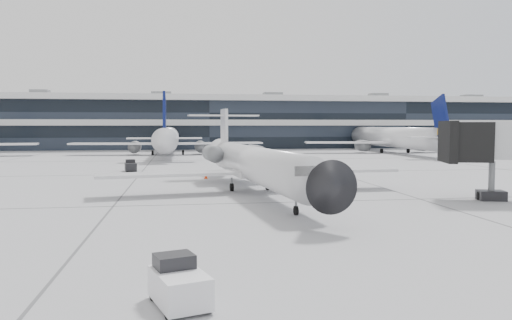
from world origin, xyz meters
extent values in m
plane|color=gray|center=(0.00, 0.00, 0.00)|extent=(220.00, 220.00, 0.00)
cube|color=black|center=(0.00, 82.00, 5.00)|extent=(170.00, 22.00, 10.00)
cylinder|color=silver|center=(-0.52, 4.24, 2.15)|extent=(4.78, 22.56, 2.52)
cone|color=black|center=(0.75, -8.21, 2.15)|extent=(2.77, 2.86, 2.52)
cone|color=silver|center=(-1.80, 16.88, 2.43)|extent=(2.69, 3.22, 2.40)
cube|color=silver|center=(-6.65, 4.55, 1.49)|extent=(10.54, 4.15, 0.21)
cube|color=silver|center=(5.43, 5.78, 1.49)|extent=(10.35, 2.75, 0.21)
cylinder|color=slate|center=(-3.15, 11.67, 2.52)|extent=(1.72, 3.30, 1.40)
cylinder|color=slate|center=(0.57, 12.05, 2.52)|extent=(1.72, 3.30, 1.40)
cube|color=silver|center=(-1.75, 16.32, 4.39)|extent=(0.51, 2.44, 4.20)
cube|color=silver|center=(-1.78, 16.69, 5.89)|extent=(6.84, 2.17, 0.15)
cylinder|color=black|center=(0.38, -4.59, 0.26)|extent=(0.22, 0.54, 0.52)
cylinder|color=black|center=(-2.10, 5.96, 0.30)|extent=(0.28, 0.62, 0.60)
cylinder|color=black|center=(0.69, 6.24, 0.30)|extent=(0.28, 0.62, 0.60)
cube|color=black|center=(12.93, -0.71, 3.87)|extent=(3.09, 3.48, 2.58)
cylinder|color=slate|center=(14.44, -1.12, 1.29)|extent=(0.41, 0.41, 2.58)
cube|color=black|center=(14.44, -1.12, 0.32)|extent=(1.94, 1.69, 0.65)
cube|color=white|center=(-5.94, -17.65, 0.53)|extent=(1.82, 2.38, 0.86)
cube|color=black|center=(-6.09, -17.19, 1.10)|extent=(1.26, 1.14, 0.48)
cylinder|color=black|center=(-6.68, -17.08, 0.21)|extent=(0.29, 0.45, 0.42)
cylinder|color=black|center=(-5.67, -16.76, 0.21)|extent=(0.29, 0.45, 0.42)
cylinder|color=black|center=(-6.22, -18.54, 0.21)|extent=(0.29, 0.45, 0.42)
cylinder|color=black|center=(-5.21, -18.22, 0.21)|extent=(0.29, 0.45, 0.42)
cone|color=#EA3A0C|center=(-3.59, 15.09, 0.26)|extent=(0.33, 0.33, 0.52)
cube|color=#EA3A0C|center=(-3.59, 15.09, 0.01)|extent=(0.44, 0.44, 0.03)
cube|color=black|center=(-11.23, 23.79, 0.49)|extent=(1.48, 2.14, 0.81)
cube|color=black|center=(-11.30, 24.24, 1.03)|extent=(1.11, 0.96, 0.45)
cylinder|color=black|center=(-11.84, 24.42, 0.20)|extent=(0.22, 0.42, 0.40)
cylinder|color=black|center=(-10.86, 24.58, 0.20)|extent=(0.22, 0.42, 0.40)
cylinder|color=black|center=(-11.60, 23.00, 0.20)|extent=(0.22, 0.42, 0.40)
cylinder|color=black|center=(-10.62, 23.17, 0.20)|extent=(0.22, 0.42, 0.40)
camera|label=1|loc=(-5.87, -31.18, 4.96)|focal=35.00mm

